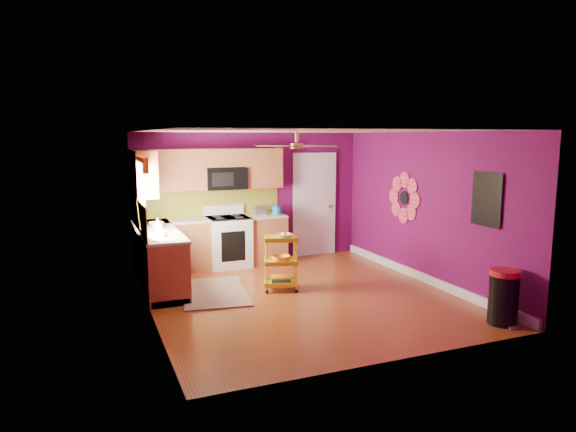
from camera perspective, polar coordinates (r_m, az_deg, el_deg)
name	(u,v)px	position (r m, az deg, el deg)	size (l,w,h in m)	color
ground	(301,296)	(7.99, 1.50, -8.84)	(5.00, 5.00, 0.00)	maroon
room_envelope	(304,190)	(7.66, 1.73, 2.90)	(4.54, 5.04, 2.52)	#5E0A49
lower_cabinets	(190,251)	(9.17, -10.84, -3.86)	(2.81, 2.31, 0.94)	brown
electric_range	(228,241)	(9.68, -6.63, -2.79)	(0.76, 0.66, 1.13)	white
upper_cabinetry	(190,172)	(9.34, -10.88, 4.84)	(2.80, 2.30, 1.26)	brown
left_window	(140,182)	(8.10, -16.12, 3.62)	(0.08, 1.35, 1.08)	white
panel_door	(314,206)	(10.51, 2.93, 1.17)	(0.95, 0.11, 2.15)	white
right_wall_art	(438,199)	(8.53, 16.35, 1.88)	(0.04, 2.74, 1.04)	black
ceiling_fan	(297,145)	(7.79, 0.98, 7.85)	(1.01, 1.01, 0.26)	#BF8C3F
shag_rug	(214,292)	(8.20, -8.21, -8.37)	(0.99, 1.61, 0.02)	#331711
rolling_cart	(281,260)	(8.13, -0.74, -4.96)	(0.61, 0.52, 0.94)	yellow
trash_can	(503,297)	(7.30, 22.83, -8.30)	(0.43, 0.45, 0.73)	black
teal_kettle	(277,210)	(9.83, -1.27, 0.64)	(0.18, 0.18, 0.21)	#15709F
toaster	(260,210)	(9.77, -3.16, 0.62)	(0.22, 0.15, 0.18)	beige
soap_bottle_a	(159,226)	(8.30, -14.17, -1.05)	(0.09, 0.09, 0.19)	#EA3F72
soap_bottle_b	(158,223)	(8.60, -14.29, -0.79)	(0.13, 0.13, 0.17)	white
counter_dish	(156,224)	(8.87, -14.42, -0.87)	(0.25, 0.25, 0.06)	white
counter_cup	(164,234)	(7.88, -13.62, -1.95)	(0.11, 0.11, 0.09)	white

